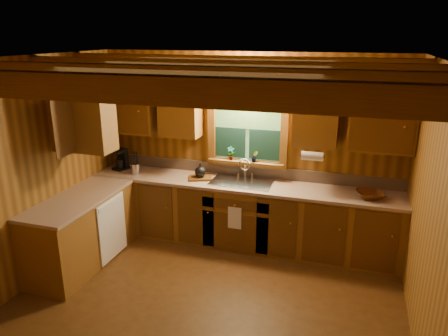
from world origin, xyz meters
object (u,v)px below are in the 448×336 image
at_px(coffee_maker, 121,159).
at_px(sink, 242,185).
at_px(cutting_board, 200,178).
at_px(wicker_basket, 370,195).

bearing_deg(coffee_maker, sink, 14.80).
bearing_deg(cutting_board, coffee_maker, 154.35).
bearing_deg(coffee_maker, cutting_board, 12.61).
relative_size(coffee_maker, wicker_basket, 0.93).
bearing_deg(wicker_basket, cutting_board, 178.95).
xyz_separation_m(cutting_board, wicker_basket, (2.23, -0.04, 0.03)).
bearing_deg(wicker_basket, coffee_maker, 177.96).
bearing_deg(sink, wicker_basket, -2.57).
height_order(sink, cutting_board, sink).
xyz_separation_m(coffee_maker, wicker_basket, (3.50, -0.12, -0.11)).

